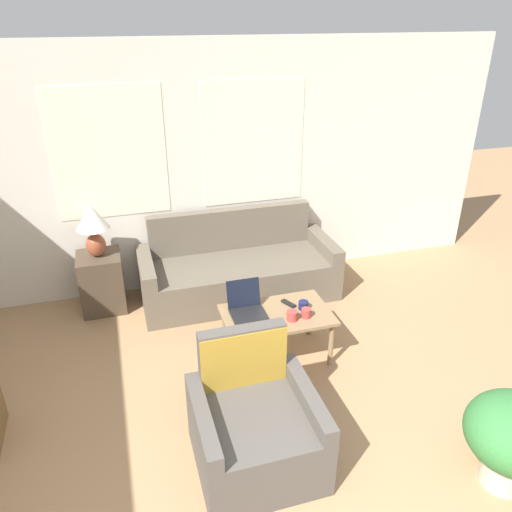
# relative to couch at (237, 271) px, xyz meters

# --- Properties ---
(wall_back) EXTENTS (6.91, 0.06, 2.60)m
(wall_back) POSITION_rel_couch_xyz_m (-0.35, 0.43, 1.04)
(wall_back) COLOR silver
(wall_back) RESTS_ON ground_plane
(couch) EXTENTS (2.07, 0.82, 0.89)m
(couch) POSITION_rel_couch_xyz_m (0.00, 0.00, 0.00)
(couch) COLOR #665B4C
(couch) RESTS_ON ground_plane
(armchair) EXTENTS (0.81, 0.79, 0.90)m
(armchair) POSITION_rel_couch_xyz_m (-0.47, -2.22, 0.00)
(armchair) COLOR #514C47
(armchair) RESTS_ON ground_plane
(side_table) EXTENTS (0.43, 0.43, 0.61)m
(side_table) POSITION_rel_couch_xyz_m (-1.42, 0.11, 0.03)
(side_table) COLOR #4C3D2D
(side_table) RESTS_ON ground_plane
(table_lamp) EXTENTS (0.32, 0.32, 0.54)m
(table_lamp) POSITION_rel_couch_xyz_m (-1.42, 0.11, 0.68)
(table_lamp) COLOR brown
(table_lamp) RESTS_ON side_table
(coffee_table) EXTENTS (0.94, 0.59, 0.46)m
(coffee_table) POSITION_rel_couch_xyz_m (0.04, -1.19, 0.13)
(coffee_table) COLOR #8E704C
(coffee_table) RESTS_ON ground_plane
(laptop) EXTENTS (0.29, 0.32, 0.26)m
(laptop) POSITION_rel_couch_xyz_m (-0.20, -1.10, 0.25)
(laptop) COLOR black
(laptop) RESTS_ON coffee_table
(cup_navy) EXTENTS (0.09, 0.09, 0.08)m
(cup_navy) POSITION_rel_couch_xyz_m (0.13, -1.32, 0.23)
(cup_navy) COLOR #B23D38
(cup_navy) RESTS_ON coffee_table
(cup_yellow) EXTENTS (0.09, 0.09, 0.07)m
(cup_yellow) POSITION_rel_couch_xyz_m (0.29, -1.19, 0.22)
(cup_yellow) COLOR #191E4C
(cup_yellow) RESTS_ON coffee_table
(cup_white) EXTENTS (0.08, 0.08, 0.08)m
(cup_white) POSITION_rel_couch_xyz_m (0.26, -1.32, 0.23)
(cup_white) COLOR #B23D38
(cup_white) RESTS_ON coffee_table
(tv_remote) EXTENTS (0.10, 0.15, 0.02)m
(tv_remote) POSITION_rel_couch_xyz_m (0.19, -1.08, 0.20)
(tv_remote) COLOR black
(tv_remote) RESTS_ON coffee_table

